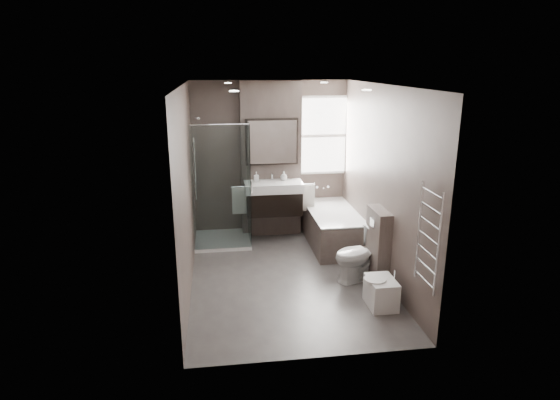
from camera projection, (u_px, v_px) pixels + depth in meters
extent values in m
cube|color=#4D4946|center=(286.00, 278.00, 6.54)|extent=(2.65, 3.85, 0.05)
cube|color=silver|center=(287.00, 83.00, 5.79)|extent=(2.65, 3.85, 0.05)
cube|color=brown|center=(270.00, 158.00, 7.99)|extent=(2.65, 0.05, 2.60)
cube|color=brown|center=(318.00, 238.00, 4.33)|extent=(2.65, 0.05, 2.60)
cube|color=brown|center=(185.00, 190.00, 5.99)|extent=(0.05, 3.85, 2.60)
cube|color=brown|center=(383.00, 183.00, 6.34)|extent=(0.05, 3.85, 2.60)
cube|color=#524641|center=(271.00, 160.00, 7.85)|extent=(1.00, 0.25, 2.60)
cube|color=black|center=(274.00, 202.00, 7.70)|extent=(0.90, 0.45, 0.38)
cube|color=white|center=(273.00, 187.00, 7.62)|extent=(0.95, 0.47, 0.15)
cylinder|color=silver|center=(272.00, 176.00, 7.75)|extent=(0.03, 0.03, 0.12)
cylinder|color=silver|center=(273.00, 174.00, 7.67)|extent=(0.02, 0.12, 0.02)
cube|color=black|center=(272.00, 142.00, 7.61)|extent=(0.86, 0.06, 0.76)
cube|color=white|center=(272.00, 142.00, 7.57)|extent=(0.80, 0.02, 0.70)
cube|color=silver|center=(239.00, 200.00, 7.59)|extent=(0.24, 0.06, 0.44)
cube|color=silver|center=(307.00, 198.00, 7.73)|extent=(0.24, 0.06, 0.44)
cube|color=white|center=(223.00, 240.00, 7.79)|extent=(0.90, 0.90, 0.06)
cube|color=white|center=(221.00, 189.00, 7.08)|extent=(0.88, 0.01, 1.94)
cube|color=white|center=(248.00, 181.00, 7.56)|extent=(0.01, 0.88, 1.94)
cylinder|color=silver|center=(195.00, 169.00, 7.39)|extent=(0.02, 0.02, 1.00)
cube|color=#524641|center=(332.00, 228.00, 7.62)|extent=(0.75, 1.60, 0.55)
cube|color=white|center=(333.00, 212.00, 7.54)|extent=(0.75, 1.60, 0.03)
cube|color=white|center=(333.00, 216.00, 7.56)|extent=(0.61, 1.42, 0.12)
cube|color=white|center=(322.00, 136.00, 7.96)|extent=(0.98, 0.04, 1.33)
cube|color=white|center=(323.00, 136.00, 7.94)|extent=(0.90, 0.01, 1.25)
cube|color=white|center=(323.00, 136.00, 7.93)|extent=(0.90, 0.01, 0.05)
imported|color=white|center=(359.00, 254.00, 6.35)|extent=(0.81, 0.62, 0.73)
cube|color=#524641|center=(378.00, 245.00, 6.31)|extent=(0.18, 0.55, 1.00)
cube|color=silver|center=(372.00, 223.00, 6.21)|extent=(0.01, 0.16, 0.11)
cube|color=white|center=(381.00, 293.00, 5.69)|extent=(0.32, 0.44, 0.35)
cylinder|color=white|center=(375.00, 280.00, 5.63)|extent=(0.27, 0.27, 0.04)
cylinder|color=silver|center=(395.00, 274.00, 5.64)|extent=(0.02, 0.02, 0.10)
cylinder|color=silver|center=(439.00, 246.00, 4.64)|extent=(0.03, 0.03, 1.10)
cylinder|color=silver|center=(419.00, 230.00, 5.08)|extent=(0.03, 0.03, 1.10)
cube|color=silver|center=(429.00, 237.00, 4.86)|extent=(0.02, 0.46, 1.00)
imported|color=white|center=(256.00, 177.00, 7.59)|extent=(0.07, 0.08, 0.17)
imported|color=white|center=(284.00, 176.00, 7.71)|extent=(0.12, 0.12, 0.15)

